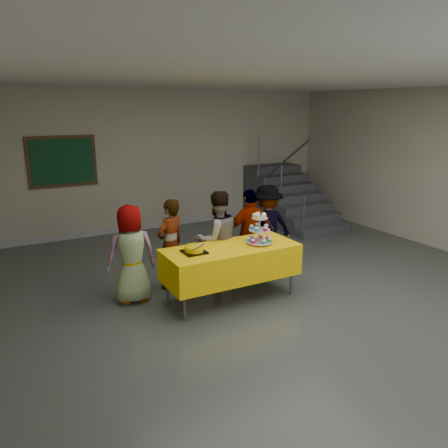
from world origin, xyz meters
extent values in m
plane|color=#4C514C|center=(0.00, 0.00, 0.00)|extent=(10.00, 10.00, 0.00)
cube|color=#ADA48B|center=(0.00, 5.00, 1.50)|extent=(8.00, 0.04, 3.00)
cube|color=silver|center=(0.00, 0.00, 3.00)|extent=(8.00, 10.00, 0.04)
cube|color=#999999|center=(0.00, 4.98, 0.06)|extent=(7.90, 0.03, 0.12)
cylinder|color=#595960|center=(-1.46, 0.60, 0.36)|extent=(0.04, 0.04, 0.73)
cylinder|color=#595960|center=(0.22, 0.60, 0.36)|extent=(0.04, 0.04, 0.73)
cylinder|color=#595960|center=(-1.46, 1.18, 0.36)|extent=(0.04, 0.04, 0.73)
cylinder|color=#595960|center=(0.22, 1.18, 0.36)|extent=(0.04, 0.04, 0.73)
cube|color=#595960|center=(-0.62, 0.89, 0.74)|extent=(1.80, 0.70, 0.02)
cube|color=#FFC505|center=(-0.62, 0.89, 0.55)|extent=(1.88, 0.78, 0.44)
cylinder|color=silver|center=(-0.19, 0.83, 0.78)|extent=(0.18, 0.18, 0.01)
cylinder|color=silver|center=(-0.19, 0.83, 0.98)|extent=(0.02, 0.02, 0.42)
cylinder|color=silver|center=(-0.19, 0.83, 0.80)|extent=(0.38, 0.38, 0.01)
cylinder|color=silver|center=(-0.19, 0.83, 0.97)|extent=(0.30, 0.30, 0.01)
cylinder|color=silver|center=(-0.19, 0.83, 1.14)|extent=(0.22, 0.22, 0.01)
cube|color=black|center=(-1.16, 0.91, 0.78)|extent=(0.30, 0.30, 0.02)
cylinder|color=#F5C400|center=(-1.16, 0.91, 0.82)|extent=(0.25, 0.25, 0.07)
ellipsoid|color=#F5C400|center=(-1.16, 0.91, 0.86)|extent=(0.25, 0.25, 0.05)
ellipsoid|color=white|center=(-1.12, 0.88, 0.88)|extent=(0.08, 0.08, 0.02)
cube|color=silver|center=(-1.18, 0.78, 0.88)|extent=(0.30, 0.16, 0.04)
imported|color=slate|center=(-1.85, 1.48, 0.69)|extent=(0.70, 0.48, 1.38)
imported|color=slate|center=(-1.20, 1.68, 0.68)|extent=(0.58, 0.49, 1.36)
imported|color=slate|center=(-0.55, 1.42, 0.73)|extent=(0.71, 0.56, 1.46)
imported|color=slate|center=(0.08, 1.50, 0.71)|extent=(0.85, 0.40, 1.41)
imported|color=slate|center=(0.51, 1.68, 0.71)|extent=(0.96, 0.60, 1.42)
cube|color=#424447|center=(2.70, 2.75, 0.09)|extent=(1.30, 0.30, 0.18)
cube|color=#424447|center=(2.70, 3.05, 0.18)|extent=(1.30, 0.30, 0.36)
cube|color=#424447|center=(2.70, 3.35, 0.27)|extent=(1.30, 0.30, 0.54)
cube|color=#424447|center=(2.70, 3.65, 0.36)|extent=(1.30, 0.30, 0.72)
cube|color=#424447|center=(2.70, 3.95, 0.45)|extent=(1.30, 0.30, 0.90)
cube|color=#424447|center=(2.70, 4.25, 0.54)|extent=(1.30, 0.30, 1.08)
cube|color=#424447|center=(2.70, 4.55, 0.63)|extent=(1.30, 0.30, 1.26)
cube|color=#424447|center=(2.70, 4.85, 0.63)|extent=(1.30, 0.30, 1.26)
cylinder|color=#595960|center=(2.10, 2.70, 0.45)|extent=(0.04, 0.04, 0.90)
cylinder|color=#595960|center=(2.10, 3.50, 0.99)|extent=(0.04, 0.04, 0.90)
cylinder|color=#595960|center=(2.10, 4.40, 1.53)|extent=(0.04, 0.04, 0.90)
cylinder|color=#595960|center=(2.10, 3.55, 1.44)|extent=(0.04, 1.85, 1.20)
cube|color=#472B16|center=(-2.12, 4.97, 1.60)|extent=(1.30, 0.04, 1.00)
cube|color=#154424|center=(-2.12, 4.94, 1.60)|extent=(1.18, 0.02, 0.88)
camera|label=1|loc=(-3.44, -4.09, 2.63)|focal=35.00mm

